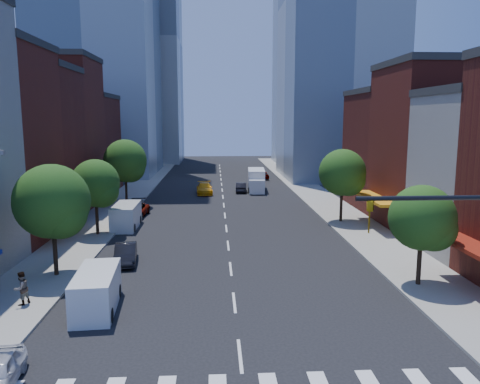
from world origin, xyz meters
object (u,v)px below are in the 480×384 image
(box_truck, at_px, (256,181))
(cargo_van_far, at_px, (126,216))
(cargo_van_near, at_px, (96,292))
(traffic_car_oncoming, at_px, (241,187))
(taxi, at_px, (204,188))
(parked_car_third, at_px, (135,211))
(pedestrian_far, at_px, (21,288))
(parked_car_rear, at_px, (138,207))
(parked_car_second, at_px, (126,254))
(traffic_car_far, at_px, (262,175))

(box_truck, bearing_deg, cargo_van_far, -119.29)
(cargo_van_near, height_order, traffic_car_oncoming, cargo_van_near)
(cargo_van_near, relative_size, cargo_van_far, 0.97)
(cargo_van_near, xyz_separation_m, taxi, (5.00, 39.40, -0.31))
(parked_car_third, relative_size, pedestrian_far, 2.64)
(parked_car_rear, xyz_separation_m, cargo_van_far, (0.00, -7.20, 0.46))
(parked_car_second, bearing_deg, taxi, 73.54)
(cargo_van_near, bearing_deg, parked_car_rear, 89.73)
(parked_car_rear, xyz_separation_m, box_truck, (14.40, 15.17, 0.77))
(parked_car_rear, xyz_separation_m, taxi, (7.01, 12.76, 0.09))
(parked_car_rear, height_order, traffic_car_far, traffic_car_far)
(parked_car_third, bearing_deg, traffic_car_oncoming, 58.39)
(pedestrian_far, bearing_deg, cargo_van_far, -158.26)
(taxi, bearing_deg, cargo_van_near, -100.29)
(parked_car_second, height_order, cargo_van_near, cargo_van_near)
(box_truck, height_order, pedestrian_far, box_truck)
(taxi, distance_m, traffic_car_oncoming, 5.35)
(cargo_van_near, xyz_separation_m, traffic_car_oncoming, (10.16, 40.80, -0.40))
(parked_car_second, xyz_separation_m, cargo_van_far, (-2.00, 10.99, 0.44))
(parked_car_third, relative_size, taxi, 0.93)
(parked_car_third, distance_m, box_truck, 22.51)
(cargo_van_near, distance_m, box_truck, 43.61)
(box_truck, distance_m, pedestrian_far, 44.32)
(parked_car_second, distance_m, parked_car_third, 16.19)
(traffic_car_oncoming, bearing_deg, cargo_van_far, 64.81)
(taxi, relative_size, box_truck, 0.68)
(parked_car_rear, height_order, box_truck, box_truck)
(parked_car_third, distance_m, cargo_van_near, 24.61)
(cargo_van_far, xyz_separation_m, pedestrian_far, (-2.23, -18.72, -0.05))
(parked_car_third, bearing_deg, box_truck, 55.38)
(cargo_van_near, distance_m, traffic_car_oncoming, 42.05)
(cargo_van_far, distance_m, pedestrian_far, 18.85)
(parked_car_rear, relative_size, box_truck, 0.60)
(box_truck, bearing_deg, parked_car_second, -106.91)
(parked_car_second, relative_size, cargo_van_near, 0.80)
(parked_car_third, height_order, pedestrian_far, pedestrian_far)
(box_truck, relative_size, pedestrian_far, 4.15)
(cargo_van_far, relative_size, traffic_car_far, 1.28)
(taxi, bearing_deg, parked_car_second, -102.26)
(cargo_van_near, height_order, box_truck, box_truck)
(box_truck, bearing_deg, taxi, -158.44)
(parked_car_third, height_order, cargo_van_near, cargo_van_near)
(traffic_car_far, distance_m, box_truck, 13.11)
(cargo_van_near, relative_size, traffic_car_oncoming, 1.28)
(taxi, relative_size, pedestrian_far, 2.82)
(box_truck, bearing_deg, pedestrian_far, -108.55)
(parked_car_third, relative_size, box_truck, 0.63)
(traffic_car_oncoming, bearing_deg, box_truck, -151.15)
(cargo_van_near, relative_size, taxi, 1.00)
(parked_car_second, bearing_deg, traffic_car_far, 65.26)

